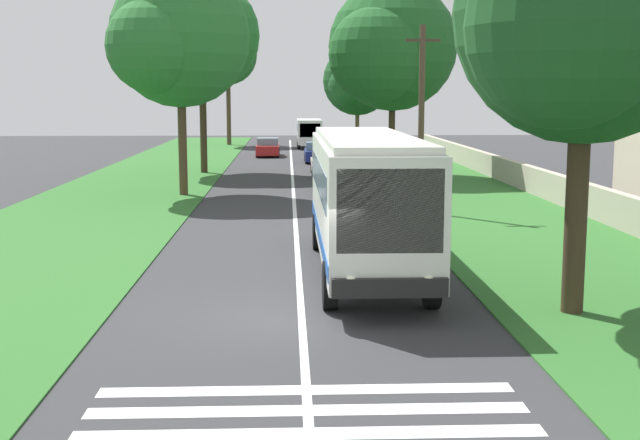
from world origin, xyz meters
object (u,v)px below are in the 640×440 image
object	(u,v)px
trailing_minibus_0	(309,131)
utility_pole	(421,116)
coach_bus	(365,194)
trailing_car_3	(268,148)
roadside_tree_left_1	(198,38)
roadside_tree_right_2	(356,82)
roadside_tree_left_2	(226,57)
trailing_car_0	(334,180)
trailing_car_1	(326,163)
trailing_car_2	(317,153)
roadside_tree_right_0	(576,21)
roadside_tree_right_1	(388,50)
roadside_tree_left_0	(176,40)

from	to	relation	value
trailing_minibus_0	utility_pole	distance (m)	41.52
coach_bus	trailing_minibus_0	size ratio (longest dim) A/B	1.86
trailing_car_3	roadside_tree_left_1	world-z (taller)	roadside_tree_left_1
roadside_tree_right_2	trailing_car_3	bearing A→B (deg)	150.36
roadside_tree_left_2	roadside_tree_right_2	size ratio (longest dim) A/B	1.20
coach_bus	trailing_car_0	size ratio (longest dim) A/B	2.60
trailing_minibus_0	utility_pole	size ratio (longest dim) A/B	0.80
trailing_car_1	trailing_car_2	world-z (taller)	same
trailing_car_1	roadside_tree_right_0	xyz separation A→B (m)	(-32.50, -3.77, 5.65)
trailing_car_0	trailing_minibus_0	world-z (taller)	trailing_minibus_0
trailing_car_2	roadside_tree_right_2	size ratio (longest dim) A/B	0.47
utility_pole	trailing_car_0	bearing A→B (deg)	24.65
coach_bus	roadside_tree_right_1	xyz separation A→B (m)	(26.15, -3.70, 5.12)
roadside_tree_left_1	roadside_tree_right_2	size ratio (longest dim) A/B	1.27
roadside_tree_left_1	roadside_tree_left_2	distance (m)	28.06
trailing_car_0	trailing_car_3	bearing A→B (deg)	8.66
roadside_tree_right_2	roadside_tree_right_1	bearing A→B (deg)	178.77
trailing_car_3	roadside_tree_left_0	xyz separation A→B (m)	(-25.15, 3.64, 6.59)
trailing_minibus_0	roadside_tree_left_1	bearing A→B (deg)	163.03
trailing_car_1	roadside_tree_left_1	distance (m)	10.66
coach_bus	roadside_tree_left_0	bearing A→B (deg)	22.26
roadside_tree_left_0	roadside_tree_right_0	distance (m)	24.85
trailing_car_1	trailing_car_3	xyz separation A→B (m)	(14.79, 3.82, 0.00)
trailing_car_2	roadside_tree_left_1	bearing A→B (deg)	137.26
trailing_car_1	trailing_car_3	size ratio (longest dim) A/B	1.00
trailing_car_1	trailing_minibus_0	xyz separation A→B (m)	(24.66, 0.37, 0.88)
trailing_car_3	roadside_tree_left_1	xyz separation A→B (m)	(-13.80, 3.76, 7.42)
trailing_car_1	roadside_tree_right_1	world-z (taller)	roadside_tree_right_1
trailing_minibus_0	roadside_tree_right_0	distance (m)	57.51
coach_bus	trailing_car_0	xyz separation A→B (m)	(18.20, -0.16, -1.48)
coach_bus	trailing_car_2	world-z (taller)	coach_bus
trailing_car_1	trailing_car_2	distance (m)	8.98
roadside_tree_left_0	utility_pole	bearing A→B (deg)	-120.89
trailing_car_2	trailing_car_0	bearing A→B (deg)	-179.59
roadside_tree_right_2	utility_pole	distance (m)	45.46
roadside_tree_right_0	coach_bus	bearing A→B (deg)	41.80
roadside_tree_right_2	trailing_car_1	bearing A→B (deg)	171.84
utility_pole	roadside_tree_left_0	bearing A→B (deg)	59.11
roadside_tree_left_2	coach_bus	bearing A→B (deg)	-172.27
roadside_tree_left_0	roadside_tree_left_1	bearing A→B (deg)	0.62
trailing_car_1	utility_pole	size ratio (longest dim) A/B	0.58
trailing_car_3	roadside_tree_right_0	distance (m)	48.23
roadside_tree_left_1	roadside_tree_right_1	bearing A→B (deg)	-104.56
trailing_car_0	trailing_car_1	world-z (taller)	same
trailing_car_0	roadside_tree_left_1	distance (m)	15.12
trailing_car_0	trailing_car_1	distance (m)	9.83
trailing_car_3	roadside_tree_left_0	bearing A→B (deg)	171.77
trailing_car_3	roadside_tree_right_0	xyz separation A→B (m)	(-47.30, -7.59, 5.65)
trailing_car_2	roadside_tree_left_2	xyz separation A→B (m)	(20.07, 7.77, 7.46)
roadside_tree_right_0	roadside_tree_right_2	bearing A→B (deg)	-0.33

